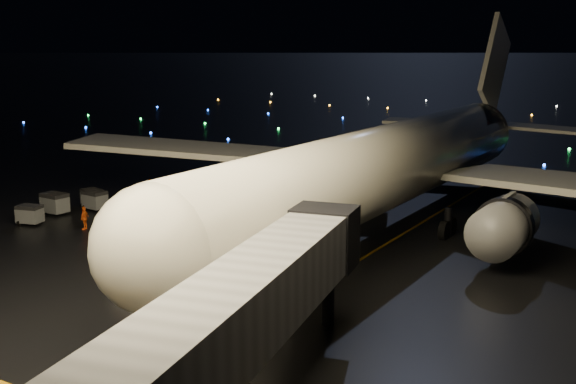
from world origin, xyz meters
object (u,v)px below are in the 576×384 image
at_px(crew_c, 85,218).
at_px(baggage_cart_3, 55,204).
at_px(baggage_cart_2, 30,215).
at_px(pushback_tug, 180,356).
at_px(belt_loader, 139,273).
at_px(baggage_cart_1, 92,199).
at_px(airliner, 405,117).
at_px(baggage_cart_0, 95,200).

xyz_separation_m(crew_c, baggage_cart_3, (-6.24, 2.49, -0.01)).
relative_size(crew_c, baggage_cart_2, 0.99).
height_order(pushback_tug, belt_loader, belt_loader).
bearing_deg(baggage_cart_1, crew_c, -29.45).
xyz_separation_m(airliner, baggage_cart_2, (-26.90, -15.62, -8.19)).
xyz_separation_m(airliner, baggage_cart_0, (-26.14, -8.94, -8.14)).
bearing_deg(baggage_cart_1, baggage_cart_3, -89.99).
distance_m(baggage_cart_1, baggage_cart_3, 3.54).
xyz_separation_m(airliner, belt_loader, (-6.74, -24.52, -7.42)).
height_order(baggage_cart_1, baggage_cart_2, baggage_cart_1).
height_order(pushback_tug, baggage_cart_2, pushback_tug).
relative_size(pushback_tug, crew_c, 2.23).
bearing_deg(airliner, pushback_tug, -86.19).
xyz_separation_m(belt_loader, baggage_cart_1, (-20.03, 15.88, -0.71)).
bearing_deg(baggage_cart_2, baggage_cart_1, 73.62).
bearing_deg(crew_c, belt_loader, 38.24).
bearing_deg(crew_c, baggage_cart_1, -156.89).
distance_m(crew_c, baggage_cart_0, 7.08).
relative_size(airliner, baggage_cart_0, 31.02).
bearing_deg(pushback_tug, baggage_cart_3, 133.72).
bearing_deg(baggage_cart_0, baggage_cart_1, 160.43).
relative_size(airliner, crew_c, 33.33).
bearing_deg(baggage_cart_1, pushback_tug, -18.89).
distance_m(airliner, baggage_cart_1, 29.29).
relative_size(crew_c, baggage_cart_0, 0.93).
distance_m(belt_loader, baggage_cart_3, 24.65).
distance_m(crew_c, baggage_cart_2, 5.31).
relative_size(baggage_cart_2, baggage_cart_3, 0.87).
bearing_deg(baggage_cart_3, baggage_cart_2, -70.31).
height_order(pushback_tug, baggage_cart_1, pushback_tug).
height_order(airliner, belt_loader, airliner).
bearing_deg(crew_c, baggage_cart_3, -129.63).
height_order(pushback_tug, baggage_cart_3, pushback_tug).
relative_size(pushback_tug, baggage_cart_0, 2.08).
bearing_deg(crew_c, baggage_cart_2, -95.34).
bearing_deg(airliner, baggage_cart_0, -160.54).
relative_size(belt_loader, baggage_cart_1, 3.17).
bearing_deg(baggage_cart_0, crew_c, -45.29).
bearing_deg(belt_loader, airliner, 87.47).
xyz_separation_m(belt_loader, baggage_cart_0, (-19.40, 15.57, -0.72)).
height_order(belt_loader, baggage_cart_1, belt_loader).
height_order(airliner, crew_c, airliner).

